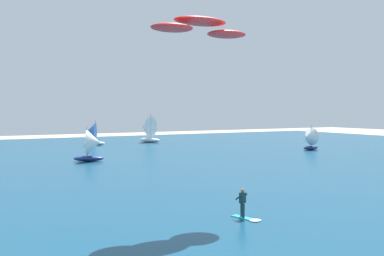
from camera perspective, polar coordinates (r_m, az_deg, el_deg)
The scene contains 7 objects.
ocean at distance 55.34m, azimuth -17.16°, elevation -4.18°, with size 160.00×90.00×0.10m, color navy.
kitesurfer at distance 25.61m, azimuth 6.83°, elevation -10.16°, with size 0.97×2.03×1.67m.
kite at distance 26.96m, azimuth 1.07°, elevation 12.83°, with size 6.62×2.55×0.98m.
sailboat_anchored_offshore at distance 70.12m, azimuth 14.80°, elevation -1.32°, with size 3.33×2.85×3.81m.
sailboat_far_right at distance 84.37m, azimuth -5.79°, elevation -0.12°, with size 4.37×4.92×5.48m.
sailboat_heeled_over at distance 78.45m, azimuth -12.80°, elevation -0.72°, with size 3.93×3.50×4.39m.
sailboat_center_horizon at distance 54.17m, azimuth -12.64°, elevation -2.17°, with size 3.75×3.35×4.21m.
Camera 1 is at (-11.70, -3.58, 6.25)m, focal length 41.50 mm.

